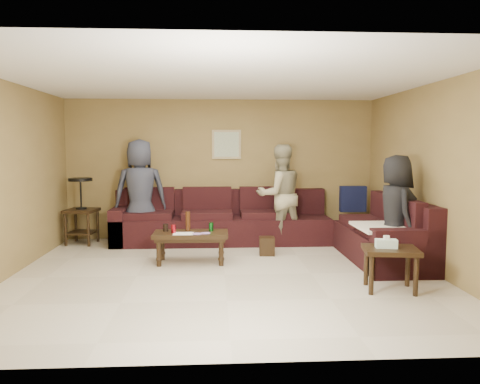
{
  "coord_description": "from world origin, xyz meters",
  "views": [
    {
      "loc": [
        -0.14,
        -5.96,
        1.67
      ],
      "look_at": [
        0.25,
        0.85,
        1.0
      ],
      "focal_mm": 35.0,
      "sensor_mm": 36.0,
      "label": 1
    }
  ],
  "objects": [
    {
      "name": "person_middle",
      "position": [
        0.98,
        1.82,
        0.85
      ],
      "size": [
        0.96,
        0.83,
        1.7
      ],
      "primitive_type": "imported",
      "rotation": [
        0.0,
        0.0,
        3.39
      ],
      "color": "gray",
      "rests_on": "ground"
    },
    {
      "name": "person_left",
      "position": [
        -1.38,
        2.0,
        0.89
      ],
      "size": [
        0.96,
        0.71,
        1.79
      ],
      "primitive_type": "imported",
      "rotation": [
        0.0,
        0.0,
        3.31
      ],
      "color": "#2D303E",
      "rests_on": "ground"
    },
    {
      "name": "end_table_left",
      "position": [
        -2.39,
        2.09,
        0.59
      ],
      "size": [
        0.56,
        0.56,
        1.13
      ],
      "rotation": [
        0.0,
        0.0,
        -0.14
      ],
      "color": "black",
      "rests_on": "ground"
    },
    {
      "name": "coffee_table",
      "position": [
        -0.47,
        0.67,
        0.38
      ],
      "size": [
        1.07,
        0.55,
        0.72
      ],
      "rotation": [
        0.0,
        0.0,
        -0.02
      ],
      "color": "black",
      "rests_on": "ground"
    },
    {
      "name": "person_right",
      "position": [
        2.34,
        0.21,
        0.78
      ],
      "size": [
        0.53,
        0.78,
        1.56
      ],
      "primitive_type": "imported",
      "rotation": [
        0.0,
        0.0,
        1.62
      ],
      "color": "black",
      "rests_on": "ground"
    },
    {
      "name": "sectional_sofa",
      "position": [
        0.81,
        1.52,
        0.33
      ],
      "size": [
        4.65,
        2.9,
        0.97
      ],
      "color": "black",
      "rests_on": "ground"
    },
    {
      "name": "side_table_right",
      "position": [
        1.9,
        -0.76,
        0.43
      ],
      "size": [
        0.68,
        0.59,
        0.65
      ],
      "rotation": [
        0.0,
        0.0,
        -0.17
      ],
      "color": "black",
      "rests_on": "ground"
    },
    {
      "name": "room",
      "position": [
        0.0,
        0.0,
        1.66
      ],
      "size": [
        5.6,
        5.5,
        2.5
      ],
      "color": "beige",
      "rests_on": "ground"
    },
    {
      "name": "wall_art",
      "position": [
        0.1,
        2.48,
        1.7
      ],
      "size": [
        0.52,
        0.04,
        0.52
      ],
      "color": "tan",
      "rests_on": "ground"
    },
    {
      "name": "waste_bin",
      "position": [
        0.68,
        1.09,
        0.14
      ],
      "size": [
        0.25,
        0.25,
        0.28
      ],
      "primitive_type": "cube",
      "rotation": [
        0.0,
        0.0,
        -0.07
      ],
      "color": "black",
      "rests_on": "ground"
    }
  ]
}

